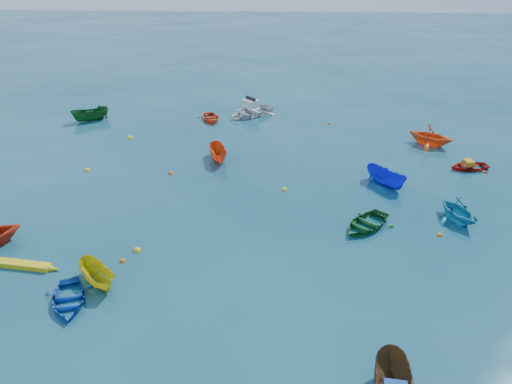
{
  "coord_description": "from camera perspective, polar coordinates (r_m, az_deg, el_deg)",
  "views": [
    {
      "loc": [
        1.11,
        -21.02,
        14.2
      ],
      "look_at": [
        0.0,
        5.0,
        0.4
      ],
      "focal_mm": 35.0,
      "sensor_mm": 36.0,
      "label": 1
    }
  ],
  "objects": [
    {
      "name": "sampan_yellow_mid",
      "position": [
        23.97,
        -17.49,
        -9.94
      ],
      "size": [
        2.61,
        2.7,
        1.06
      ],
      "primitive_type": "imported",
      "rotation": [
        0.0,
        0.0,
        0.75
      ],
      "color": "gold",
      "rests_on": "ground"
    },
    {
      "name": "dinghy_green_e",
      "position": [
        27.47,
        12.39,
        -3.94
      ],
      "size": [
        3.82,
        3.88,
        0.66
      ],
      "primitive_type": "imported",
      "rotation": [
        0.0,
        0.0,
        -0.74
      ],
      "color": "#135522",
      "rests_on": "ground"
    },
    {
      "name": "ground",
      "position": [
        25.39,
        -0.48,
        -6.09
      ],
      "size": [
        160.0,
        160.0,
        0.0
      ],
      "primitive_type": "plane",
      "color": "#0A384A",
      "rests_on": "ground"
    },
    {
      "name": "buoy_ye_d",
      "position": [
        39.55,
        -14.19,
        6.0
      ],
      "size": [
        0.38,
        0.38,
        0.38
      ],
      "primitive_type": "sphere",
      "color": "yellow",
      "rests_on": "ground"
    },
    {
      "name": "motorboat_white",
      "position": [
        43.38,
        -0.58,
        8.81
      ],
      "size": [
        5.2,
        5.15,
        1.49
      ],
      "primitive_type": "imported",
      "rotation": [
        0.0,
        0.0,
        -0.81
      ],
      "color": "silver",
      "rests_on": "ground"
    },
    {
      "name": "sampan_green_far",
      "position": [
        44.21,
        -18.31,
        7.76
      ],
      "size": [
        3.22,
        2.53,
        1.18
      ],
      "primitive_type": "imported",
      "rotation": [
        0.0,
        0.0,
        -1.04
      ],
      "color": "#124F1A",
      "rests_on": "ground"
    },
    {
      "name": "buoy_ye_b",
      "position": [
        34.89,
        -18.72,
        2.34
      ],
      "size": [
        0.37,
        0.37,
        0.37
      ],
      "primitive_type": "sphere",
      "color": "gold",
      "rests_on": "ground"
    },
    {
      "name": "buoy_or_c",
      "position": [
        33.09,
        -9.72,
        2.08
      ],
      "size": [
        0.33,
        0.33,
        0.33
      ],
      "primitive_type": "sphere",
      "color": "#F04E0D",
      "rests_on": "ground"
    },
    {
      "name": "buoy_ye_c",
      "position": [
        30.61,
        3.26,
        0.23
      ],
      "size": [
        0.33,
        0.33,
        0.33
      ],
      "primitive_type": "sphere",
      "color": "gold",
      "rests_on": "ground"
    },
    {
      "name": "buoy_or_e",
      "position": [
        41.71,
        8.42,
        7.71
      ],
      "size": [
        0.29,
        0.29,
        0.29
      ],
      "primitive_type": "sphere",
      "color": "#FF650D",
      "rests_on": "ground"
    },
    {
      "name": "sampan_orange_n",
      "position": [
        34.7,
        -4.28,
        3.69
      ],
      "size": [
        1.77,
        3.05,
        1.11
      ],
      "primitive_type": "imported",
      "rotation": [
        0.0,
        0.0,
        0.26
      ],
      "color": "#E14715",
      "rests_on": "ground"
    },
    {
      "name": "dinghy_blue_sw",
      "position": [
        23.27,
        -20.58,
        -11.82
      ],
      "size": [
        2.89,
        3.39,
        0.59
      ],
      "primitive_type": "imported",
      "rotation": [
        0.0,
        0.0,
        0.34
      ],
      "color": "#0D3FA3",
      "rests_on": "ground"
    },
    {
      "name": "dinghy_red_far",
      "position": [
        42.29,
        -5.21,
        8.19
      ],
      "size": [
        2.62,
        3.11,
        0.55
      ],
      "primitive_type": "imported",
      "rotation": [
        0.0,
        0.0,
        0.31
      ],
      "color": "red",
      "rests_on": "ground"
    },
    {
      "name": "dinghy_red_ne",
      "position": [
        36.21,
        23.1,
        2.48
      ],
      "size": [
        2.87,
        2.28,
        0.54
      ],
      "primitive_type": "imported",
      "rotation": [
        0.0,
        0.0,
        -1.39
      ],
      "color": "#A5140D",
      "rests_on": "ground"
    },
    {
      "name": "sampan_blue_far",
      "position": [
        32.2,
        14.54,
        0.79
      ],
      "size": [
        2.74,
        3.09,
        1.17
      ],
      "primitive_type": "imported",
      "rotation": [
        0.0,
        0.0,
        0.65
      ],
      "color": "#111BD9",
      "rests_on": "ground"
    },
    {
      "name": "dinghy_orange_far",
      "position": [
        39.24,
        19.17,
        5.11
      ],
      "size": [
        4.13,
        4.0,
        1.66
      ],
      "primitive_type": "imported",
      "rotation": [
        0.0,
        0.0,
        1.0
      ],
      "color": "#F25716",
      "rests_on": "ground"
    },
    {
      "name": "tarp_orange_b",
      "position": [
        35.99,
        23.09,
        3.11
      ],
      "size": [
        0.67,
        0.82,
        0.35
      ],
      "primitive_type": "cube",
      "rotation": [
        0.0,
        0.0,
        -1.39
      ],
      "color": "orange",
      "rests_on": "dinghy_red_ne"
    },
    {
      "name": "dinghy_cyan_se",
      "position": [
        29.59,
        21.88,
        -2.98
      ],
      "size": [
        3.21,
        3.42,
        1.45
      ],
      "primitive_type": "imported",
      "rotation": [
        0.0,
        0.0,
        0.37
      ],
      "color": "teal",
      "rests_on": "ground"
    },
    {
      "name": "buoy_or_a",
      "position": [
        25.08,
        -14.98,
        -7.67
      ],
      "size": [
        0.29,
        0.29,
        0.29
      ],
      "primitive_type": "sphere",
      "color": "orange",
      "rests_on": "ground"
    },
    {
      "name": "buoy_or_d",
      "position": [
        27.85,
        20.23,
        -4.68
      ],
      "size": [
        0.29,
        0.29,
        0.29
      ],
      "primitive_type": "sphere",
      "color": "#FF5A0D",
      "rests_on": "ground"
    },
    {
      "name": "buoy_ye_e",
      "position": [
        39.52,
        18.36,
        5.4
      ],
      "size": [
        0.29,
        0.29,
        0.29
      ],
      "primitive_type": "sphere",
      "color": "yellow",
      "rests_on": "ground"
    },
    {
      "name": "kayak_yellow",
      "position": [
        26.3,
        -25.02,
        -7.77
      ],
      "size": [
        3.45,
        0.93,
        0.33
      ],
      "primitive_type": null,
      "rotation": [
        0.0,
        0.0,
        1.44
      ],
      "color": "gold",
      "rests_on": "ground"
    },
    {
      "name": "buoy_ye_a",
      "position": [
        25.66,
        -13.43,
        -6.56
      ],
      "size": [
        0.39,
        0.39,
        0.39
      ],
      "primitive_type": "sphere",
      "color": "gold",
      "rests_on": "ground"
    }
  ]
}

